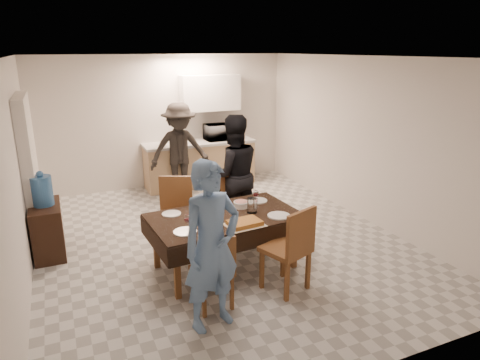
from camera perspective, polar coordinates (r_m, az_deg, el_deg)
The scene contains 33 objects.
floor at distance 6.35m, azimuth -2.71°, elevation -8.08°, with size 5.00×6.00×0.02m, color beige.
ceiling at distance 5.74m, azimuth -3.09°, elevation 16.09°, with size 5.00×6.00×0.02m, color white.
wall_back at distance 8.73m, azimuth -9.97°, elevation 7.65°, with size 5.00×0.02×2.60m, color silver.
wall_front at distance 3.42m, azimuth 15.43°, elevation -7.76°, with size 5.00×0.02×2.60m, color silver.
wall_left at distance 5.58m, azimuth -27.66°, elevation 0.56°, with size 0.02×6.00×2.60m, color silver.
wall_right at distance 7.16m, azimuth 16.23°, elevation 5.17°, with size 0.02×6.00×2.60m, color silver.
stub_partition at distance 6.79m, azimuth -26.17°, elevation 1.27°, with size 0.15×1.40×2.10m, color silver.
kitchen_base_cabinet at distance 8.77m, azimuth -5.36°, elevation 2.06°, with size 2.20×0.60×0.86m, color tan.
kitchen_worktop at distance 8.66m, azimuth -5.45°, elevation 4.96°, with size 2.24×0.64×0.05m, color #B4B4AF.
upper_cabinet at distance 8.74m, azimuth -4.02°, elevation 11.51°, with size 1.20×0.34×0.70m, color white.
dining_table at distance 5.35m, azimuth -2.04°, elevation -5.05°, with size 1.90×1.19×0.72m.
chair_near_left at distance 4.57m, azimuth -3.45°, elevation -11.30°, with size 0.42×0.42×0.47m.
chair_near_right at distance 4.85m, azimuth 6.72°, elevation -8.26°, with size 0.60×0.62×0.56m.
chair_far_left at distance 5.83m, azimuth -8.55°, elevation -4.02°, with size 0.61×0.63×0.55m.
chair_far_right at distance 6.11m, azimuth -0.37°, elevation -2.97°, with size 0.50×0.50×0.53m.
console at distance 6.37m, azimuth -24.27°, elevation -6.08°, with size 0.39×0.77×0.71m, color black.
water_jug at distance 6.18m, azimuth -24.89°, elevation -1.33°, with size 0.27×0.27×0.40m, color #3971B1.
wine_bottle at distance 5.30m, azimuth -2.76°, elevation -2.91°, with size 0.08×0.08×0.34m, color black, non-canonical shape.
water_pitcher at distance 5.39m, azimuth 1.61°, elevation -3.42°, with size 0.12×0.12×0.19m, color white.
savoury_tart at distance 5.04m, azimuth 0.62°, elevation -5.74°, with size 0.44×0.33×0.06m, color #B58235.
salad_bowl at distance 5.59m, azimuth 0.14°, elevation -3.27°, with size 0.20×0.20×0.08m, color white.
mushroom_dish at distance 5.56m, azimuth -3.59°, elevation -3.65°, with size 0.19×0.19×0.03m, color white.
wine_glass_a at distance 4.92m, azimuth -6.97°, elevation -5.61°, with size 0.09×0.09×0.19m, color white, non-canonical shape.
wine_glass_b at distance 5.73m, azimuth 2.15°, elevation -2.22°, with size 0.08×0.08×0.18m, color white, non-canonical shape.
wine_glass_c at distance 5.51m, azimuth -5.14°, elevation -3.04°, with size 0.08×0.08×0.19m, color white, non-canonical shape.
plate_near_left at distance 4.90m, azimuth -7.32°, elevation -6.85°, with size 0.27×0.27×0.02m, color white.
plate_near_right at distance 5.32m, azimuth 5.20°, elevation -4.77°, with size 0.28×0.28×0.02m, color white.
plate_far_left at distance 5.43m, azimuth -9.13°, elevation -4.46°, with size 0.24×0.24×0.01m, color white.
plate_far_right at distance 5.82m, azimuth 2.37°, elevation -2.76°, with size 0.26×0.26×0.02m, color white.
microwave at distance 8.77m, azimuth -2.74°, elevation 6.42°, with size 0.59×0.40×0.32m, color white.
person_near at distance 4.20m, azimuth -3.78°, elevation -8.85°, with size 0.63×0.41×1.73m, color #6186B6.
person_far at distance 6.39m, azimuth -0.95°, elevation 0.76°, with size 0.87×0.68×1.80m, color black.
person_kitchen at distance 8.09m, azimuth -8.04°, elevation 3.98°, with size 1.14×0.66×1.77m, color black.
Camera 1 is at (-2.02, -5.38, 2.71)m, focal length 32.00 mm.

